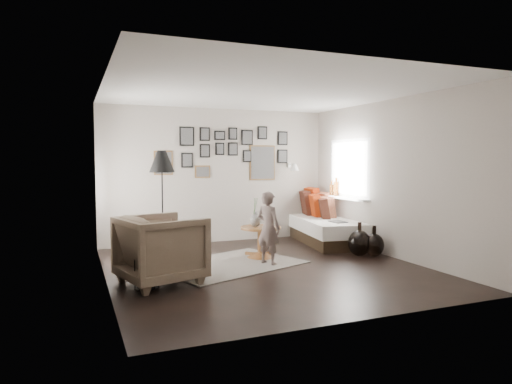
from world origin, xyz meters
name	(u,v)px	position (x,y,z in m)	size (l,w,h in m)	color
ground	(265,268)	(0.00, 0.00, 0.00)	(4.80, 4.80, 0.00)	black
wall_back	(217,176)	(0.00, 2.40, 1.30)	(4.50, 4.50, 0.00)	#A89E93
wall_front	(362,191)	(0.00, -2.40, 1.30)	(4.50, 4.50, 0.00)	#A89E93
wall_left	(104,184)	(-2.25, 0.00, 1.30)	(4.80, 4.80, 0.00)	#A89E93
wall_right	(391,178)	(2.25, 0.00, 1.30)	(4.80, 4.80, 0.00)	#A89E93
ceiling	(266,91)	(0.00, 0.00, 2.60)	(4.80, 4.80, 0.00)	white
door_left	(101,196)	(-2.23, 1.20, 1.05)	(0.00, 2.14, 2.14)	white
window_right	(342,195)	(2.18, 1.34, 0.93)	(0.15, 1.32, 1.30)	white
gallery_wall	(231,153)	(0.29, 2.38, 1.74)	(2.74, 0.03, 1.08)	brown
wall_sconce	(294,167)	(1.55, 2.13, 1.46)	(0.18, 0.36, 0.16)	white
rug	(229,264)	(-0.44, 0.41, 0.01)	(2.11, 1.48, 0.01)	beige
pedestal_table	(261,243)	(0.20, 0.68, 0.24)	(0.66, 0.66, 0.52)	brown
vase	(256,218)	(0.12, 0.70, 0.66)	(0.19, 0.19, 0.47)	black
candles	(267,219)	(0.31, 0.68, 0.64)	(0.11, 0.11, 0.24)	black
daybed	(322,225)	(1.88, 1.58, 0.33)	(1.21, 2.21, 1.03)	black
magazine_on_daybed	(338,222)	(1.83, 0.92, 0.48)	(0.23, 0.32, 0.02)	black
armchair	(161,249)	(-1.59, -0.26, 0.45)	(0.96, 0.99, 0.90)	#715F4C
armchair_cushion	(163,246)	(-1.56, -0.21, 0.48)	(0.41, 0.41, 0.10)	silver
floor_lamp	(162,166)	(-1.28, 1.27, 1.51)	(0.41, 0.41, 1.76)	black
magazine_basket	(147,273)	(-1.79, -0.40, 0.18)	(0.35, 0.35, 0.37)	black
demijohn_large	(359,243)	(1.79, 0.20, 0.22)	(0.38, 0.38, 0.57)	black
demijohn_small	(374,245)	(2.00, 0.08, 0.20)	(0.33, 0.33, 0.52)	black
child	(268,228)	(0.14, 0.20, 0.56)	(0.41, 0.27, 1.13)	#6A5753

